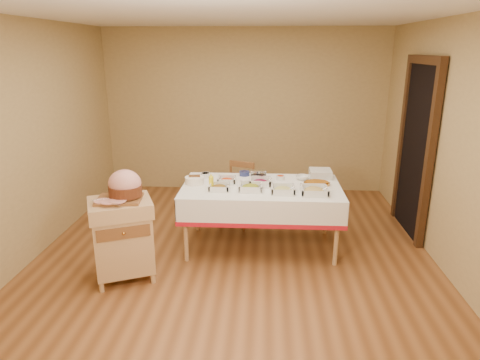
% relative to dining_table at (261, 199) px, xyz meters
% --- Properties ---
extents(room_shell, '(5.00, 5.00, 5.00)m').
position_rel_dining_table_xyz_m(room_shell, '(-0.30, -0.30, 0.70)').
color(room_shell, brown).
rests_on(room_shell, ground).
extents(doorway, '(0.09, 1.10, 2.20)m').
position_rel_dining_table_xyz_m(doorway, '(1.90, 0.60, 0.51)').
color(doorway, black).
rests_on(doorway, ground).
extents(dining_table, '(1.82, 1.02, 0.76)m').
position_rel_dining_table_xyz_m(dining_table, '(0.00, 0.00, 0.00)').
color(dining_table, tan).
rests_on(dining_table, ground).
extents(butcher_cart, '(0.75, 0.70, 0.85)m').
position_rel_dining_table_xyz_m(butcher_cart, '(-1.38, -0.83, -0.12)').
color(butcher_cart, tan).
rests_on(butcher_cart, ground).
extents(dining_chair, '(0.48, 0.47, 0.84)m').
position_rel_dining_table_xyz_m(dining_chair, '(-0.31, 0.67, -0.16)').
color(dining_chair, brown).
rests_on(dining_chair, ground).
extents(ham_on_board, '(0.46, 0.44, 0.30)m').
position_rel_dining_table_xyz_m(ham_on_board, '(-1.34, -0.79, 0.38)').
color(ham_on_board, brown).
rests_on(ham_on_board, butcher_cart).
extents(serving_dish_a, '(0.22, 0.22, 0.10)m').
position_rel_dining_table_xyz_m(serving_dish_a, '(-0.47, -0.17, 0.19)').
color(serving_dish_a, silver).
rests_on(serving_dish_a, dining_table).
extents(serving_dish_b, '(0.26, 0.26, 0.10)m').
position_rel_dining_table_xyz_m(serving_dish_b, '(-0.12, -0.16, 0.20)').
color(serving_dish_b, silver).
rests_on(serving_dish_b, dining_table).
extents(serving_dish_c, '(0.25, 0.25, 0.10)m').
position_rel_dining_table_xyz_m(serving_dish_c, '(0.24, -0.22, 0.19)').
color(serving_dish_c, silver).
rests_on(serving_dish_c, dining_table).
extents(serving_dish_d, '(0.29, 0.29, 0.11)m').
position_rel_dining_table_xyz_m(serving_dish_d, '(0.58, -0.24, 0.20)').
color(serving_dish_d, silver).
rests_on(serving_dish_d, dining_table).
extents(serving_dish_e, '(0.22, 0.21, 0.10)m').
position_rel_dining_table_xyz_m(serving_dish_e, '(-0.41, 0.10, 0.19)').
color(serving_dish_e, silver).
rests_on(serving_dish_e, dining_table).
extents(serving_dish_f, '(0.26, 0.24, 0.12)m').
position_rel_dining_table_xyz_m(serving_dish_f, '(-0.01, 0.03, 0.20)').
color(serving_dish_f, silver).
rests_on(serving_dish_f, dining_table).
extents(small_bowl_left, '(0.12, 0.12, 0.05)m').
position_rel_dining_table_xyz_m(small_bowl_left, '(-0.69, 0.30, 0.19)').
color(small_bowl_left, silver).
rests_on(small_bowl_left, dining_table).
extents(small_bowl_mid, '(0.13, 0.13, 0.05)m').
position_rel_dining_table_xyz_m(small_bowl_mid, '(-0.22, 0.41, 0.19)').
color(small_bowl_mid, navy).
rests_on(small_bowl_mid, dining_table).
extents(small_bowl_right, '(0.10, 0.10, 0.05)m').
position_rel_dining_table_xyz_m(small_bowl_right, '(0.22, 0.25, 0.19)').
color(small_bowl_right, silver).
rests_on(small_bowl_right, dining_table).
extents(bowl_white_imported, '(0.17, 0.17, 0.04)m').
position_rel_dining_table_xyz_m(bowl_white_imported, '(-0.02, 0.32, 0.18)').
color(bowl_white_imported, silver).
rests_on(bowl_white_imported, dining_table).
extents(bowl_small_imported, '(0.18, 0.18, 0.05)m').
position_rel_dining_table_xyz_m(bowl_small_imported, '(0.49, 0.28, 0.19)').
color(bowl_small_imported, silver).
rests_on(bowl_small_imported, dining_table).
extents(preserve_jar_left, '(0.10, 0.10, 0.13)m').
position_rel_dining_table_xyz_m(preserve_jar_left, '(-0.08, 0.20, 0.22)').
color(preserve_jar_left, silver).
rests_on(preserve_jar_left, dining_table).
extents(preserve_jar_right, '(0.11, 0.11, 0.14)m').
position_rel_dining_table_xyz_m(preserve_jar_right, '(0.00, 0.18, 0.22)').
color(preserve_jar_right, silver).
rests_on(preserve_jar_right, dining_table).
extents(mustard_bottle, '(0.05, 0.05, 0.17)m').
position_rel_dining_table_xyz_m(mustard_bottle, '(-0.57, -0.11, 0.24)').
color(mustard_bottle, yellow).
rests_on(mustard_bottle, dining_table).
extents(bread_basket, '(0.22, 0.22, 0.10)m').
position_rel_dining_table_xyz_m(bread_basket, '(-0.78, 0.04, 0.20)').
color(bread_basket, white).
rests_on(bread_basket, dining_table).
extents(plate_stack, '(0.26, 0.26, 0.09)m').
position_rel_dining_table_xyz_m(plate_stack, '(0.72, 0.39, 0.21)').
color(plate_stack, silver).
rests_on(plate_stack, dining_table).
extents(brass_platter, '(0.31, 0.22, 0.04)m').
position_rel_dining_table_xyz_m(brass_platter, '(0.64, 0.08, 0.18)').
color(brass_platter, '#C48737').
rests_on(brass_platter, dining_table).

